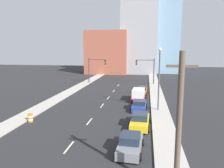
% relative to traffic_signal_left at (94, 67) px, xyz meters
% --- Properties ---
extents(sidewalk_left, '(2.39, 97.09, 0.17)m').
position_rel_traffic_signal_left_xyz_m(sidewalk_left, '(-2.02, 4.74, -3.94)').
color(sidewalk_left, '#ADA89E').
rests_on(sidewalk_left, ground).
extents(sidewalk_right, '(2.39, 97.09, 0.17)m').
position_rel_traffic_signal_left_xyz_m(sidewalk_right, '(14.72, 4.74, -3.94)').
color(sidewalk_right, '#ADA89E').
rests_on(sidewalk_right, ground).
extents(lane_stripe_at_9m, '(0.16, 2.40, 0.01)m').
position_rel_traffic_signal_left_xyz_m(lane_stripe_at_9m, '(6.35, -35.12, -4.02)').
color(lane_stripe_at_9m, beige).
rests_on(lane_stripe_at_9m, ground).
extents(lane_stripe_at_16m, '(0.16, 2.40, 0.01)m').
position_rel_traffic_signal_left_xyz_m(lane_stripe_at_16m, '(6.35, -28.30, -4.02)').
color(lane_stripe_at_16m, beige).
rests_on(lane_stripe_at_16m, ground).
extents(lane_stripe_at_23m, '(0.16, 2.40, 0.01)m').
position_rel_traffic_signal_left_xyz_m(lane_stripe_at_23m, '(6.35, -21.00, -4.02)').
color(lane_stripe_at_23m, beige).
rests_on(lane_stripe_at_23m, ground).
extents(lane_stripe_at_28m, '(0.16, 2.40, 0.01)m').
position_rel_traffic_signal_left_xyz_m(lane_stripe_at_28m, '(6.35, -15.69, -4.02)').
color(lane_stripe_at_28m, beige).
rests_on(lane_stripe_at_28m, ground).
extents(lane_stripe_at_35m, '(0.16, 2.40, 0.01)m').
position_rel_traffic_signal_left_xyz_m(lane_stripe_at_35m, '(6.35, -9.19, -4.02)').
color(lane_stripe_at_35m, beige).
rests_on(lane_stripe_at_35m, ground).
extents(lane_stripe_at_42m, '(0.16, 2.40, 0.01)m').
position_rel_traffic_signal_left_xyz_m(lane_stripe_at_42m, '(6.35, -2.25, -4.02)').
color(lane_stripe_at_42m, beige).
rests_on(lane_stripe_at_42m, ground).
extents(building_brick_left, '(14.00, 16.00, 14.40)m').
position_rel_traffic_signal_left_xyz_m(building_brick_left, '(-0.74, 25.75, 3.17)').
color(building_brick_left, '#9E513D').
rests_on(building_brick_left, ground).
extents(building_office_center, '(12.00, 20.00, 31.28)m').
position_rel_traffic_signal_left_xyz_m(building_office_center, '(10.00, 29.75, 11.61)').
color(building_office_center, '#99999E').
rests_on(building_office_center, ground).
extents(building_glass_right, '(13.00, 20.00, 34.23)m').
position_rel_traffic_signal_left_xyz_m(building_glass_right, '(17.18, 33.75, 13.09)').
color(building_glass_right, '#7A9EB7').
rests_on(building_glass_right, ground).
extents(traffic_signal_left, '(4.42, 0.35, 6.20)m').
position_rel_traffic_signal_left_xyz_m(traffic_signal_left, '(0.00, 0.00, 0.00)').
color(traffic_signal_left, '#38383D').
rests_on(traffic_signal_left, ground).
extents(traffic_signal_right, '(4.42, 0.35, 6.20)m').
position_rel_traffic_signal_left_xyz_m(traffic_signal_right, '(13.24, 0.00, 0.00)').
color(traffic_signal_right, '#38383D').
rests_on(traffic_signal_right, ground).
extents(utility_pole_right_near, '(1.60, 0.32, 8.25)m').
position_rel_traffic_signal_left_xyz_m(utility_pole_right_near, '(14.59, -40.22, 0.22)').
color(utility_pole_right_near, brown).
rests_on(utility_pole_right_near, ground).
extents(traffic_barrel, '(0.56, 0.56, 0.95)m').
position_rel_traffic_signal_left_xyz_m(traffic_barrel, '(-0.37, -29.47, -3.55)').
color(traffic_barrel, orange).
rests_on(traffic_barrel, ground).
extents(street_lamp, '(0.44, 0.44, 8.52)m').
position_rel_traffic_signal_left_xyz_m(street_lamp, '(14.46, -22.50, 0.90)').
color(street_lamp, '#4C4C51').
rests_on(street_lamp, ground).
extents(sedan_gray, '(2.22, 4.33, 1.50)m').
position_rel_traffic_signal_left_xyz_m(sedan_gray, '(11.62, -35.13, -3.35)').
color(sedan_gray, slate).
rests_on(sedan_gray, ground).
extents(sedan_yellow, '(2.27, 4.83, 1.52)m').
position_rel_traffic_signal_left_xyz_m(sedan_yellow, '(12.21, -29.11, -3.33)').
color(sedan_yellow, gold).
rests_on(sedan_yellow, ground).
extents(sedan_blue, '(2.21, 4.32, 1.37)m').
position_rel_traffic_signal_left_xyz_m(sedan_blue, '(11.91, -22.44, -3.39)').
color(sedan_blue, navy).
rests_on(sedan_blue, ground).
extents(box_truck_maroon, '(2.57, 5.36, 1.96)m').
position_rel_traffic_signal_left_xyz_m(box_truck_maroon, '(11.57, -16.82, -3.09)').
color(box_truck_maroon, maroon).
rests_on(box_truck_maroon, ground).
extents(sedan_orange, '(2.11, 4.71, 1.38)m').
position_rel_traffic_signal_left_xyz_m(sedan_orange, '(12.03, -11.02, -3.39)').
color(sedan_orange, orange).
rests_on(sedan_orange, ground).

